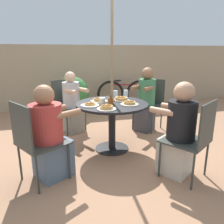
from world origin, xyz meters
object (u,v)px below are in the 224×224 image
patio_chair_west (34,139)px  syrup_bottle (111,102)px  diner_north (178,133)px  potted_shrub (73,94)px  pancake_plate_d (106,108)px  pancake_plate_b (99,100)px  diner_south (72,105)px  patio_chair_east (150,101)px  diner_west (50,137)px  patio_chair_north (194,136)px  pancake_plate_a (90,105)px  coffee_cup (102,101)px  patio_chair_south (67,102)px  drinking_glass_a (126,94)px  pancake_plate_e (121,99)px  bicycle (125,93)px  diner_east (146,102)px  patio_table (112,112)px  pancake_plate_c (129,104)px  drinking_glass_b (115,94)px

patio_chair_west → syrup_bottle: size_ratio=6.37×
diner_north → potted_shrub: (-0.91, 2.96, -0.03)m
patio_chair_west → pancake_plate_d: bearing=77.5°
pancake_plate_b → diner_south: bearing=112.5°
patio_chair_east → diner_west: 2.26m
diner_south → potted_shrub: bearing=-124.1°
patio_chair_north → pancake_plate_b: 1.44m
pancake_plate_a → patio_chair_west: bearing=-142.8°
patio_chair_north → syrup_bottle: size_ratio=6.37×
patio_chair_east → coffee_cup: (-1.13, -0.80, 0.24)m
pancake_plate_b → potted_shrub: (-0.19, 1.95, -0.25)m
patio_chair_east → syrup_bottle: size_ratio=6.37×
patio_chair_south → pancake_plate_d: bearing=78.0°
diner_west → drinking_glass_a: diner_west is taller
diner_west → pancake_plate_a: bearing=98.1°
pancake_plate_d → coffee_cup: 0.28m
patio_chair_south → pancake_plate_e: size_ratio=3.69×
pancake_plate_d → bicycle: bearing=66.2°
patio_chair_south → diner_north: bearing=92.1°
diner_east → coffee_cup: (-0.98, -0.69, 0.22)m
patio_chair_north → potted_shrub: bearing=75.7°
diner_north → diner_east: size_ratio=0.96×
pancake_plate_d → potted_shrub: bearing=94.4°
pancake_plate_e → patio_chair_north: bearing=-67.7°
patio_chair_west → coffee_cup: 1.09m
diner_north → potted_shrub: 3.10m
diner_east → patio_chair_west: bearing=86.4°
pancake_plate_b → drinking_glass_a: drinking_glass_a is taller
patio_chair_south → patio_chair_west: 1.78m
diner_west → diner_east: bearing=93.4°
pancake_plate_e → pancake_plate_a: bearing=-158.6°
pancake_plate_b → pancake_plate_e: size_ratio=1.00×
patio_table → bicycle: 2.69m
diner_north → diner_west: diner_north is taller
diner_west → pancake_plate_e: size_ratio=4.33×
diner_east → pancake_plate_d: diner_east is taller
patio_table → potted_shrub: potted_shrub is taller
pancake_plate_c → patio_chair_east: bearing=50.2°
diner_west → potted_shrub: 2.67m
patio_table → diner_east: 1.04m
diner_north → drinking_glass_a: bearing=68.9°
pancake_plate_a → drinking_glass_b: (0.50, 0.46, 0.04)m
pancake_plate_d → bicycle: pancake_plate_d is taller
diner_east → potted_shrub: (-1.18, 1.45, -0.06)m
diner_east → pancake_plate_d: (-1.00, -0.97, 0.19)m
diner_west → potted_shrub: diner_west is taller
patio_chair_west → patio_table: bearing=90.0°
patio_chair_west → pancake_plate_a: patio_chair_west is taller
diner_south → pancake_plate_a: size_ratio=4.32×
patio_chair_west → patio_chair_east: bearing=93.4°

